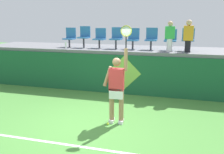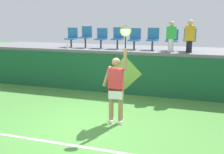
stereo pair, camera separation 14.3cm
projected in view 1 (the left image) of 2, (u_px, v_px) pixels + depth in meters
The scene contains 18 objects.
ground_plane at pixel (88, 126), 6.73m from camera, with size 40.00×40.00×0.00m, color #478438.
court_back_wall at pixel (120, 74), 9.59m from camera, with size 12.40×0.20×1.46m, color #195633.
spectator_platform at pixel (127, 49), 10.52m from camera, with size 12.40×2.46×0.12m, color slate.
court_baseline_stripe at pixel (71, 145), 5.72m from camera, with size 11.16×0.08×0.01m, color white.
tennis_player at pixel (117, 87), 6.77m from camera, with size 0.75×0.28×2.59m.
tennis_ball at pixel (108, 124), 6.81m from camera, with size 0.07×0.07×0.07m, color #D1E533.
water_bottle at pixel (66, 45), 10.14m from camera, with size 0.08×0.08×0.27m, color white.
stadium_chair_0 at pixel (70, 37), 10.76m from camera, with size 0.44×0.42×0.80m.
stadium_chair_1 at pixel (84, 36), 10.57m from camera, with size 0.44×0.42×0.87m.
stadium_chair_2 at pixel (100, 37), 10.40m from camera, with size 0.44×0.42×0.80m.
stadium_chair_3 at pixel (116, 37), 10.21m from camera, with size 0.44×0.42×0.83m.
stadium_chair_4 at pixel (133, 38), 10.03m from camera, with size 0.44×0.42×0.81m.
stadium_chair_5 at pixel (151, 38), 9.83m from camera, with size 0.44×0.42×0.83m.
stadium_chair_6 at pixel (170, 39), 9.64m from camera, with size 0.44×0.42×0.78m.
stadium_chair_7 at pixel (188, 38), 9.46m from camera, with size 0.44×0.42×0.82m.
spectator_0 at pixel (170, 36), 9.23m from camera, with size 0.34×0.20×1.09m.
spectator_1 at pixel (188, 35), 9.02m from camera, with size 0.34×0.20×1.13m.
wall_signage_mount at pixel (124, 94), 9.60m from camera, with size 1.27×0.01×1.44m.
Camera 1 is at (2.35, -5.85, 2.74)m, focal length 41.33 mm.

